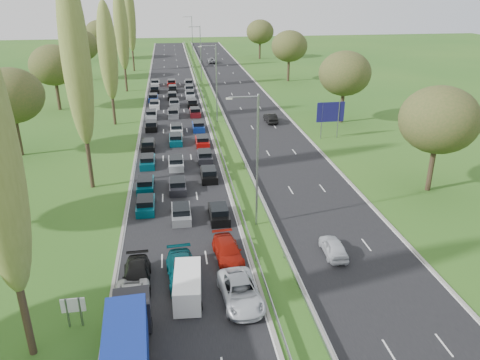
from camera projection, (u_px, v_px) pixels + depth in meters
ground at (216, 119)px, 76.49m from camera, size 260.00×260.00×0.00m
near_carriageway at (174, 116)px, 77.86m from camera, size 10.50×215.00×0.04m
far_carriageway at (254, 113)px, 79.69m from camera, size 10.50×215.00×0.04m
central_reservation at (214, 112)px, 78.56m from camera, size 2.36×215.00×0.32m
lamp_columns at (217, 84)px, 72.36m from camera, size 0.18×140.18×12.00m
poplar_row at (97, 52)px, 58.75m from camera, size 2.80×127.80×22.44m
woodland_left at (2, 102)px, 54.09m from camera, size 8.00×166.00×11.10m
woodland_right at (366, 84)px, 64.00m from camera, size 8.00×153.00×11.10m
traffic_queue_fill at (174, 122)px, 73.22m from camera, size 9.07×68.30×0.80m
near_car_2 at (131, 302)px, 31.08m from camera, size 2.41×5.07×1.40m
near_car_3 at (137, 275)px, 33.93m from camera, size 2.09×4.91×1.41m
near_car_7 at (182, 271)px, 34.33m from camera, size 2.56×5.54×1.57m
near_car_10 at (241, 292)px, 32.02m from camera, size 2.94×5.67×1.53m
near_car_11 at (228, 251)px, 37.06m from camera, size 2.38×5.03×1.42m
far_car_0 at (334, 247)px, 37.64m from camera, size 1.75×4.06×1.36m
far_car_1 at (271, 118)px, 74.08m from camera, size 1.60×4.39×1.44m
far_car_2 at (212, 60)px, 130.66m from camera, size 2.67×5.36×1.46m
blue_lorry at (128, 343)px, 25.96m from camera, size 2.28×8.21×3.47m
white_van_rear at (188, 284)px, 32.51m from camera, size 1.83×4.67×1.88m
info_sign at (73, 308)px, 29.47m from camera, size 1.50×0.16×2.10m
direction_sign at (330, 114)px, 65.43m from camera, size 4.00×0.19×5.20m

